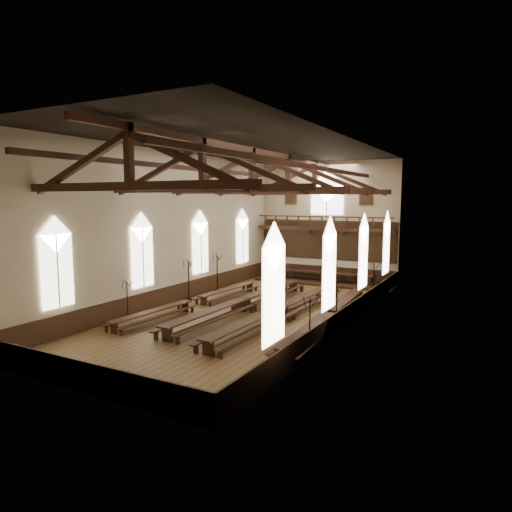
{
  "coord_description": "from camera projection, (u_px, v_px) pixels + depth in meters",
  "views": [
    {
      "loc": [
        13.15,
        -23.67,
        6.9
      ],
      "look_at": [
        -0.55,
        1.5,
        3.31
      ],
      "focal_mm": 32.0,
      "sensor_mm": 36.0,
      "label": 1
    }
  ],
  "objects": [
    {
      "name": "ground",
      "position": [
        252.0,
        313.0,
        27.72
      ],
      "size": [
        26.0,
        26.0,
        0.0
      ],
      "primitive_type": "plane",
      "color": "brown",
      "rests_on": "ground"
    },
    {
      "name": "room_walls",
      "position": [
        252.0,
        206.0,
        26.92
      ],
      "size": [
        26.0,
        26.0,
        26.0
      ],
      "color": "#BEAD90",
      "rests_on": "ground"
    },
    {
      "name": "wainscot_band",
      "position": [
        252.0,
        303.0,
        27.64
      ],
      "size": [
        12.0,
        26.0,
        1.2
      ],
      "color": "#331D0F",
      "rests_on": "ground"
    },
    {
      "name": "side_windows",
      "position": [
        252.0,
        252.0,
        27.25
      ],
      "size": [
        11.85,
        19.8,
        4.5
      ],
      "color": "white",
      "rests_on": "room_walls"
    },
    {
      "name": "end_window",
      "position": [
        327.0,
        195.0,
        38.06
      ],
      "size": [
        2.8,
        0.12,
        3.8
      ],
      "color": "white",
      "rests_on": "room_walls"
    },
    {
      "name": "minstrels_gallery",
      "position": [
        325.0,
        235.0,
        38.27
      ],
      "size": [
        11.8,
        1.24,
        3.7
      ],
      "color": "#341B10",
      "rests_on": "room_walls"
    },
    {
      "name": "portraits",
      "position": [
        327.0,
        197.0,
        38.08
      ],
      "size": [
        7.75,
        0.09,
        1.45
      ],
      "color": "brown",
      "rests_on": "room_walls"
    },
    {
      "name": "roof_trusses",
      "position": [
        252.0,
        176.0,
        26.7
      ],
      "size": [
        11.7,
        25.7,
        2.8
      ],
      "color": "#341B10",
      "rests_on": "room_walls"
    },
    {
      "name": "refectory_row_a",
      "position": [
        195.0,
        301.0,
        28.86
      ],
      "size": [
        1.67,
        13.63,
        0.66
      ],
      "color": "#341B10",
      "rests_on": "ground"
    },
    {
      "name": "refectory_row_b",
      "position": [
        244.0,
        301.0,
        28.24
      ],
      "size": [
        1.84,
        15.12,
        0.82
      ],
      "color": "#341B10",
      "rests_on": "ground"
    },
    {
      "name": "refectory_row_c",
      "position": [
        281.0,
        310.0,
        26.18
      ],
      "size": [
        1.82,
        14.94,
        0.8
      ],
      "color": "#341B10",
      "rests_on": "ground"
    },
    {
      "name": "refectory_row_d",
      "position": [
        330.0,
        315.0,
        25.21
      ],
      "size": [
        1.89,
        14.38,
        0.74
      ],
      "color": "#341B10",
      "rests_on": "ground"
    },
    {
      "name": "dais",
      "position": [
        324.0,
        282.0,
        37.45
      ],
      "size": [
        11.4,
        2.87,
        0.19
      ],
      "primitive_type": "cube",
      "color": "#331D0F",
      "rests_on": "ground"
    },
    {
      "name": "high_table",
      "position": [
        324.0,
        273.0,
        37.36
      ],
      "size": [
        8.29,
        1.11,
        0.78
      ],
      "color": "#341B10",
      "rests_on": "dais"
    },
    {
      "name": "high_chairs",
      "position": [
        327.0,
        273.0,
        38.08
      ],
      "size": [
        7.67,
        0.47,
        1.03
      ],
      "color": "#341B10",
      "rests_on": "dais"
    },
    {
      "name": "candelabrum_left_near",
      "position": [
        128.0,
        308.0,
        26.13
      ],
      "size": [
        0.67,
        0.7,
        2.33
      ],
      "color": "black",
      "rests_on": "ground"
    },
    {
      "name": "candelabrum_left_mid",
      "position": [
        189.0,
        288.0,
        31.16
      ],
      "size": [
        0.81,
        0.86,
        2.83
      ],
      "color": "black",
      "rests_on": "ground"
    },
    {
      "name": "candelabrum_left_far",
      "position": [
        217.0,
        280.0,
        34.24
      ],
      "size": [
        0.79,
        0.87,
        2.83
      ],
      "color": "black",
      "rests_on": "ground"
    },
    {
      "name": "candelabrum_right_near",
      "position": [
        310.0,
        333.0,
        21.05
      ],
      "size": [
        0.73,
        0.71,
        2.44
      ],
      "color": "black",
      "rests_on": "ground"
    },
    {
      "name": "candelabrum_right_mid",
      "position": [
        336.0,
        315.0,
        24.39
      ],
      "size": [
        0.69,
        0.72,
        2.4
      ],
      "color": "black",
      "rests_on": "ground"
    },
    {
      "name": "candelabrum_right_far",
      "position": [
        373.0,
        288.0,
        31.15
      ],
      "size": [
        0.75,
        0.83,
        2.71
      ],
      "color": "black",
      "rests_on": "ground"
    }
  ]
}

